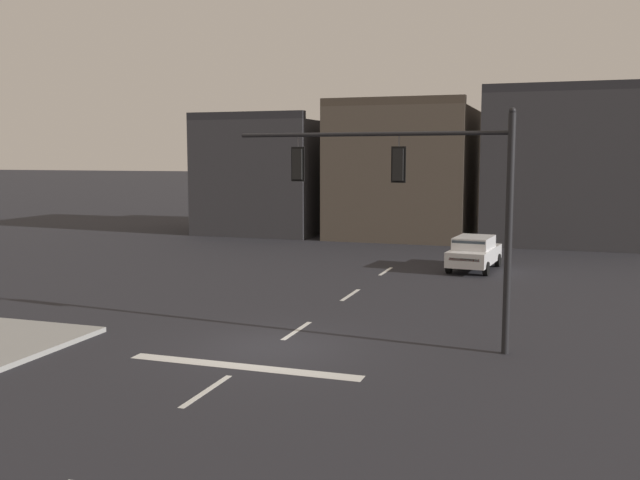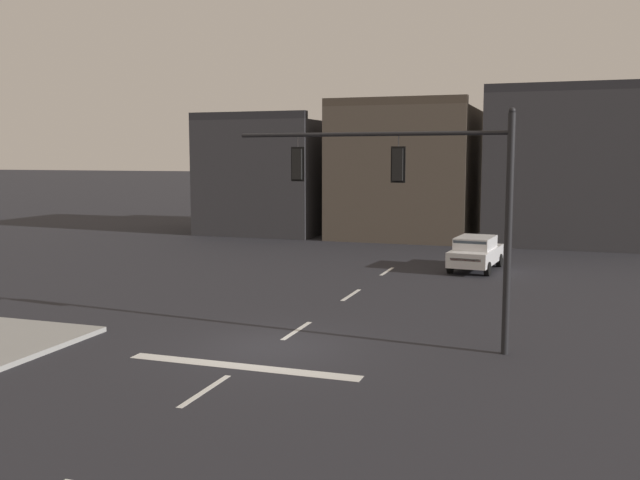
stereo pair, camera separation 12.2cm
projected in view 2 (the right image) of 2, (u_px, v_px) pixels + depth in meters
ground_plane at (272, 347)px, 20.21m from camera, size 400.00×400.00×0.00m
stop_bar_paint at (242, 366)px, 18.33m from camera, size 6.40×0.50×0.01m
lane_centreline at (297, 331)px, 22.08m from camera, size 0.16×26.40×0.01m
signal_mast_near_side at (422, 188)px, 19.85m from camera, size 8.08×0.60×6.68m
car_lot_nearside at (476, 252)px, 33.64m from camera, size 2.26×4.58×1.61m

